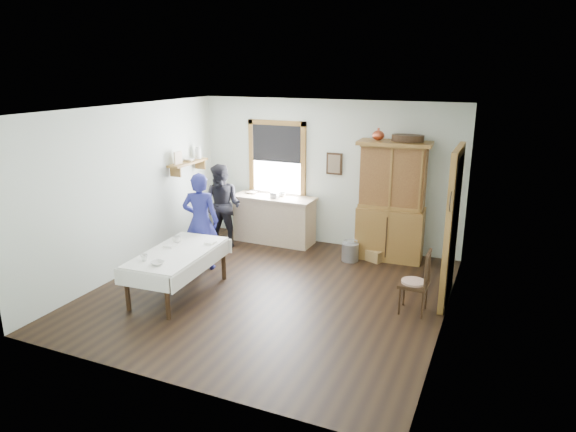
% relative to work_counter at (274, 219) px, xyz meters
% --- Properties ---
extents(room, '(5.01, 5.01, 2.70)m').
position_rel_work_counter_xyz_m(room, '(0.93, -2.16, 0.90)').
color(room, black).
rests_on(room, ground).
extents(window, '(1.18, 0.07, 1.48)m').
position_rel_work_counter_xyz_m(window, '(-0.07, 0.30, 1.18)').
color(window, white).
rests_on(window, room).
extents(doorway, '(0.09, 1.14, 2.22)m').
position_rel_work_counter_xyz_m(doorway, '(3.38, -1.31, 0.71)').
color(doorway, '#4B4236').
rests_on(doorway, room).
extents(wall_shelf, '(0.24, 1.00, 0.44)m').
position_rel_work_counter_xyz_m(wall_shelf, '(-1.44, -0.62, 1.12)').
color(wall_shelf, olive).
rests_on(wall_shelf, room).
extents(framed_picture, '(0.30, 0.04, 0.40)m').
position_rel_work_counter_xyz_m(framed_picture, '(1.08, 0.30, 1.10)').
color(framed_picture, black).
rests_on(framed_picture, room).
extents(rug_beater, '(0.01, 0.27, 0.27)m').
position_rel_work_counter_xyz_m(rug_beater, '(3.38, -1.86, 1.27)').
color(rug_beater, black).
rests_on(rug_beater, room).
extents(work_counter, '(1.58, 0.62, 0.90)m').
position_rel_work_counter_xyz_m(work_counter, '(0.00, 0.00, 0.00)').
color(work_counter, '#C3AF87').
rests_on(work_counter, room).
extents(china_hutch, '(1.24, 0.64, 2.07)m').
position_rel_work_counter_xyz_m(china_hutch, '(2.23, -0.01, 0.59)').
color(china_hutch, olive).
rests_on(china_hutch, room).
extents(dining_table, '(0.99, 1.73, 0.67)m').
position_rel_work_counter_xyz_m(dining_table, '(-0.29, -2.72, -0.11)').
color(dining_table, white).
rests_on(dining_table, room).
extents(spindle_chair, '(0.42, 0.42, 0.90)m').
position_rel_work_counter_xyz_m(spindle_chair, '(3.00, -1.93, 0.00)').
color(spindle_chair, black).
rests_on(spindle_chair, room).
extents(pail, '(0.37, 0.37, 0.31)m').
position_rel_work_counter_xyz_m(pail, '(1.64, -0.40, -0.29)').
color(pail, '#93979B').
rests_on(pail, room).
extents(wicker_basket, '(0.40, 0.35, 0.20)m').
position_rel_work_counter_xyz_m(wicker_basket, '(2.02, -0.22, -0.35)').
color(wicker_basket, '#9B7946').
rests_on(wicker_basket, room).
extents(woman_blue, '(0.64, 0.52, 1.51)m').
position_rel_work_counter_xyz_m(woman_blue, '(-0.54, -1.70, 0.30)').
color(woman_blue, navy).
rests_on(woman_blue, room).
extents(figure_dark, '(0.72, 0.57, 1.43)m').
position_rel_work_counter_xyz_m(figure_dark, '(-0.78, -0.59, 0.27)').
color(figure_dark, black).
rests_on(figure_dark, room).
extents(table_cup_a, '(0.16, 0.16, 0.10)m').
position_rel_work_counter_xyz_m(table_cup_a, '(-0.53, -2.40, 0.27)').
color(table_cup_a, silver).
rests_on(table_cup_a, dining_table).
extents(table_cup_b, '(0.13, 0.13, 0.09)m').
position_rel_work_counter_xyz_m(table_cup_b, '(-0.48, -3.22, 0.27)').
color(table_cup_b, silver).
rests_on(table_cup_b, dining_table).
extents(table_bowl, '(0.23, 0.23, 0.05)m').
position_rel_work_counter_xyz_m(table_bowl, '(-0.23, -3.26, 0.25)').
color(table_bowl, silver).
rests_on(table_bowl, dining_table).
extents(counter_book, '(0.18, 0.23, 0.02)m').
position_rel_work_counter_xyz_m(counter_book, '(-0.62, 0.13, 0.46)').
color(counter_book, '#6E5E49').
rests_on(counter_book, work_counter).
extents(counter_bowl, '(0.26, 0.26, 0.06)m').
position_rel_work_counter_xyz_m(counter_bowl, '(0.09, 0.10, 0.48)').
color(counter_bowl, silver).
rests_on(counter_bowl, work_counter).
extents(shelf_bowl, '(0.22, 0.22, 0.05)m').
position_rel_work_counter_xyz_m(shelf_bowl, '(-1.44, -0.61, 1.15)').
color(shelf_bowl, silver).
rests_on(shelf_bowl, wall_shelf).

